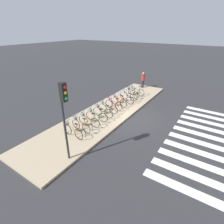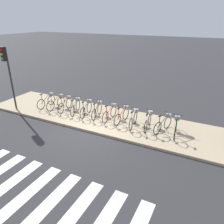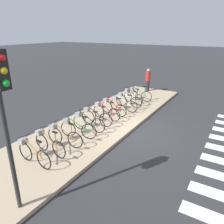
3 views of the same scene
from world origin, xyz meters
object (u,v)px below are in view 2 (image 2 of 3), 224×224
Objects in this scene: parked_bicycle_8 at (134,118)px; parked_bicycle_10 at (164,123)px; parked_bicycle_4 at (87,108)px; parked_bicycle_9 at (148,120)px; parked_bicycle_7 at (123,114)px; traffic_light at (7,66)px; parked_bicycle_6 at (110,112)px; parked_bicycle_1 at (57,102)px; parked_bicycle_2 at (66,104)px; parked_bicycle_11 at (176,126)px; parked_bicycle_5 at (97,109)px; parked_bicycle_3 at (76,106)px; parked_bicycle_0 at (47,100)px.

parked_bicycle_10 is at bearing 5.97° from parked_bicycle_8.
parked_bicycle_4 is 1.00× the size of parked_bicycle_9.
traffic_light is (-6.43, -1.41, 2.20)m from parked_bicycle_7.
parked_bicycle_4 and parked_bicycle_8 have the same top height.
parked_bicycle_6 is at bearing 173.64° from parked_bicycle_8.
parked_bicycle_1 is 0.69m from parked_bicycle_2.
parked_bicycle_10 and parked_bicycle_11 have the same top height.
parked_bicycle_1 and parked_bicycle_5 have the same top height.
parked_bicycle_2 is at bearing 179.73° from parked_bicycle_11.
parked_bicycle_5 is 0.80m from parked_bicycle_6.
parked_bicycle_8 is at bearing -174.17° from parked_bicycle_9.
parked_bicycle_10 is (3.71, 0.00, 0.00)m from parked_bicycle_5.
parked_bicycle_5 is (1.39, 0.09, 0.00)m from parked_bicycle_3.
parked_bicycle_1 is 1.00× the size of parked_bicycle_6.
parked_bicycle_4 is 2.87m from parked_bicycle_8.
parked_bicycle_4 is (2.14, -0.01, 0.00)m from parked_bicycle_1.
parked_bicycle_5 is 2.95m from parked_bicycle_9.
parked_bicycle_6 is at bearing -179.99° from parked_bicycle_10.
parked_bicycle_1 and parked_bicycle_7 have the same top height.
parked_bicycle_11 is 0.41× the size of traffic_light.
parked_bicycle_1 is at bearing -178.98° from parked_bicycle_5.
parked_bicycle_3 is at bearing -177.75° from parked_bicycle_4.
parked_bicycle_2 is at bearing -179.60° from parked_bicycle_4.
parked_bicycle_1 is at bearing 179.76° from parked_bicycle_4.
traffic_light is at bearing -166.29° from parked_bicycle_6.
parked_bicycle_8 and parked_bicycle_9 have the same top height.
parked_bicycle_1 is (0.70, 0.05, 0.00)m from parked_bicycle_0.
traffic_light is (-8.62, -1.40, 2.20)m from parked_bicycle_10.
parked_bicycle_4 is at bearing 179.69° from parked_bicycle_9.
parked_bicycle_0 is 1.00× the size of parked_bicycle_2.
parked_bicycle_0 and parked_bicycle_7 have the same top height.
parked_bicycle_6 is 3.50m from parked_bicycle_11.
parked_bicycle_5 is (0.66, 0.06, 0.00)m from parked_bicycle_4.
parked_bicycle_0 is 6.45m from parked_bicycle_9.
parked_bicycle_1 is 1.42m from parked_bicycle_3.
parked_bicycle_5 is 0.99× the size of parked_bicycle_9.
parked_bicycle_4 is at bearing 0.81° from parked_bicycle_0.
parked_bicycle_11 is at bearing 7.98° from traffic_light.
parked_bicycle_4 is at bearing -0.24° from parked_bicycle_1.
parked_bicycle_11 is (5.69, -0.01, 0.00)m from parked_bicycle_3.
traffic_light reaches higher than parked_bicycle_5.
parked_bicycle_10 is 0.60m from parked_bicycle_11.
parked_bicycle_2 is 3.64m from parked_bicycle_7.
traffic_light is (-7.86, -1.31, 2.20)m from parked_bicycle_9.
parked_bicycle_6 is at bearing 1.41° from parked_bicycle_2.
parked_bicycle_9 is at bearing -0.10° from parked_bicycle_2.
traffic_light reaches higher than parked_bicycle_3.
traffic_light is at bearing -170.51° from parked_bicycle_9.
parked_bicycle_2 and parked_bicycle_11 have the same top height.
parked_bicycle_0 is at bearing -178.38° from parked_bicycle_5.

